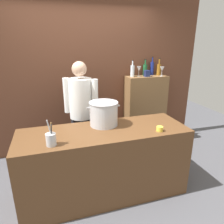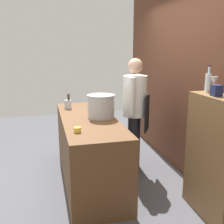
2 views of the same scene
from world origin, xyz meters
name	(u,v)px [view 1 (image 1 of 2)]	position (x,y,z in m)	size (l,w,h in m)	color
ground_plane	(105,191)	(0.00, 0.00, 0.00)	(8.00, 8.00, 0.00)	#4C4C51
brick_back_panel	(83,67)	(0.00, 1.40, 1.50)	(4.40, 0.10, 3.00)	brown
prep_counter	(105,163)	(0.00, 0.00, 0.45)	(2.05, 0.70, 0.90)	brown
bar_cabinet	(145,111)	(1.13, 1.19, 0.66)	(0.76, 0.32, 1.32)	brown
chef	(81,109)	(-0.16, 0.71, 0.96)	(0.47, 0.41, 1.66)	black
stockpot_large	(104,114)	(0.04, 0.17, 1.05)	(0.42, 0.37, 0.30)	#B7BABF
utensil_crock	(51,139)	(-0.62, -0.21, 0.97)	(0.10, 0.10, 0.28)	#B7BABF
butter_jar	(160,129)	(0.63, -0.22, 0.93)	(0.08, 0.08, 0.06)	yellow
wine_bottle_cobalt	(152,68)	(1.28, 1.29, 1.45)	(0.07, 0.07, 0.33)	navy
wine_bottle_green	(145,69)	(1.14, 1.29, 1.43)	(0.08, 0.08, 0.29)	#1E592D
wine_bottle_clear	(132,71)	(0.85, 1.20, 1.43)	(0.07, 0.07, 0.29)	silver
wine_bottle_amber	(159,69)	(1.39, 1.23, 1.43)	(0.08, 0.08, 0.31)	#8C5919
wine_glass_tall	(162,69)	(1.38, 1.10, 1.45)	(0.08, 0.08, 0.17)	silver
wine_glass_wide	(139,69)	(0.97, 1.19, 1.46)	(0.08, 0.08, 0.18)	silver
spice_tin_navy	(147,73)	(1.10, 1.13, 1.38)	(0.09, 0.09, 0.11)	navy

